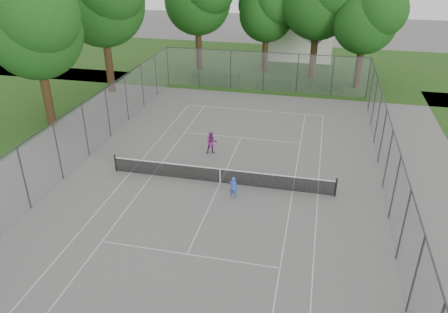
% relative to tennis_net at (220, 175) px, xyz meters
% --- Properties ---
extents(ground, '(120.00, 120.00, 0.00)m').
position_rel_tennis_net_xyz_m(ground, '(0.00, 0.00, -0.51)').
color(ground, '#64615F').
rests_on(ground, ground).
extents(grass_far, '(60.00, 20.00, 0.00)m').
position_rel_tennis_net_xyz_m(grass_far, '(0.00, 26.00, -0.51)').
color(grass_far, '#214513').
rests_on(grass_far, ground).
extents(court_markings, '(11.03, 23.83, 0.01)m').
position_rel_tennis_net_xyz_m(court_markings, '(0.00, 0.00, -0.50)').
color(court_markings, silver).
rests_on(court_markings, ground).
extents(tennis_net, '(12.87, 0.10, 1.10)m').
position_rel_tennis_net_xyz_m(tennis_net, '(0.00, 0.00, 0.00)').
color(tennis_net, black).
rests_on(tennis_net, ground).
extents(perimeter_fence, '(18.08, 34.08, 3.52)m').
position_rel_tennis_net_xyz_m(perimeter_fence, '(0.00, 0.00, 1.30)').
color(perimeter_fence, '#38383D').
rests_on(perimeter_fence, ground).
extents(tree_far_midleft, '(6.20, 5.66, 8.91)m').
position_rel_tennis_net_xyz_m(tree_far_midleft, '(-0.70, 23.41, 5.61)').
color(tree_far_midleft, '#312112').
rests_on(tree_far_midleft, ground).
extents(tree_far_right, '(6.42, 5.86, 9.23)m').
position_rel_tennis_net_xyz_m(tree_far_right, '(8.40, 19.98, 5.83)').
color(tree_far_right, '#312112').
rests_on(tree_far_right, ground).
extents(tree_side_front, '(7.34, 6.70, 10.55)m').
position_rel_tennis_net_xyz_m(tree_side_front, '(-14.13, 5.60, 6.74)').
color(tree_side_front, '#312112').
rests_on(tree_side_front, ground).
extents(hedge_left, '(4.39, 1.32, 1.10)m').
position_rel_tennis_net_xyz_m(hedge_left, '(-4.70, 18.16, 0.04)').
color(hedge_left, '#1B4014').
rests_on(hedge_left, ground).
extents(hedge_mid, '(3.18, 0.91, 1.00)m').
position_rel_tennis_net_xyz_m(hedge_mid, '(0.81, 17.91, -0.01)').
color(hedge_mid, '#1B4014').
rests_on(hedge_mid, ground).
extents(hedge_right, '(2.79, 1.02, 0.84)m').
position_rel_tennis_net_xyz_m(hedge_right, '(5.64, 18.39, -0.09)').
color(hedge_right, '#1B4014').
rests_on(hedge_right, ground).
extents(house, '(7.31, 5.67, 9.11)m').
position_rel_tennis_net_xyz_m(house, '(2.28, 30.22, 3.15)').
color(house, white).
rests_on(house, ground).
extents(girl_player, '(0.48, 0.34, 1.24)m').
position_rel_tennis_net_xyz_m(girl_player, '(1.04, -1.29, 0.11)').
color(girl_player, blue).
rests_on(girl_player, ground).
extents(woman_player, '(0.88, 0.79, 1.47)m').
position_rel_tennis_net_xyz_m(woman_player, '(-1.41, 3.60, 0.23)').
color(woman_player, '#772773').
rests_on(woman_player, ground).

